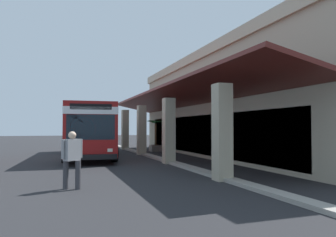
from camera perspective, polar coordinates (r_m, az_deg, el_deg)
name	(u,v)px	position (r m, az deg, el deg)	size (l,w,h in m)	color
ground	(192,153)	(22.81, 4.38, -6.27)	(120.00, 120.00, 0.00)	#262628
curb_strip	(155,157)	(19.06, -2.26, -6.99)	(26.88, 0.50, 0.12)	#9E998E
plaza_building	(287,106)	(23.70, 20.63, 2.10)	(22.70, 17.18, 6.67)	#B2A88E
transit_bus	(89,127)	(20.97, -14.03, -1.55)	(11.36, 3.36, 3.34)	maroon
pedestrian	(72,157)	(9.88, -16.84, -6.55)	(0.48, 0.61, 1.71)	#38383D
potted_palm	(156,144)	(24.80, -2.24, -4.51)	(1.90, 1.58, 2.42)	gray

